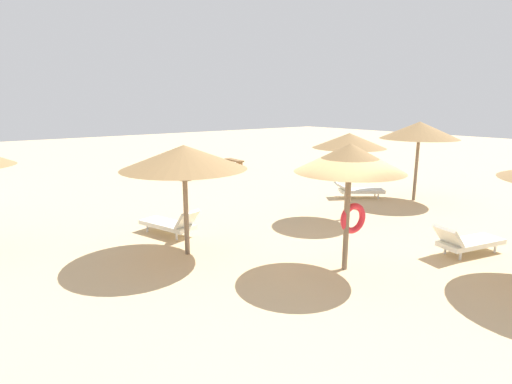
{
  "coord_description": "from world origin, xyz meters",
  "views": [
    {
      "loc": [
        -6.85,
        -5.65,
        3.64
      ],
      "look_at": [
        0.0,
        3.0,
        1.2
      ],
      "focal_mm": 28.29,
      "sensor_mm": 36.0,
      "label": 1
    }
  ],
  "objects_px": {
    "lounger_0": "(171,224)",
    "lounger_1": "(467,242)",
    "parasol_2": "(419,130)",
    "parasol_6": "(349,141)",
    "bench_0": "(184,172)",
    "parasol_0": "(184,157)",
    "parasol_5": "(350,160)",
    "bench_1": "(234,162)",
    "lounger_2": "(358,190)"
  },
  "relations": [
    {
      "from": "parasol_6",
      "to": "lounger_2",
      "type": "xyz_separation_m",
      "value": [
        2.74,
        1.63,
        -2.18
      ]
    },
    {
      "from": "lounger_1",
      "to": "parasol_2",
      "type": "bearing_deg",
      "value": 42.84
    },
    {
      "from": "parasol_6",
      "to": "bench_0",
      "type": "height_order",
      "value": "parasol_6"
    },
    {
      "from": "parasol_6",
      "to": "parasol_5",
      "type": "bearing_deg",
      "value": -140.94
    },
    {
      "from": "lounger_0",
      "to": "lounger_2",
      "type": "relative_size",
      "value": 1.03
    },
    {
      "from": "parasol_5",
      "to": "bench_0",
      "type": "bearing_deg",
      "value": 78.28
    },
    {
      "from": "lounger_1",
      "to": "bench_1",
      "type": "relative_size",
      "value": 1.29
    },
    {
      "from": "parasol_0",
      "to": "parasol_6",
      "type": "height_order",
      "value": "parasol_6"
    },
    {
      "from": "parasol_0",
      "to": "parasol_6",
      "type": "distance_m",
      "value": 5.5
    },
    {
      "from": "parasol_2",
      "to": "parasol_5",
      "type": "distance_m",
      "value": 7.73
    },
    {
      "from": "lounger_0",
      "to": "lounger_1",
      "type": "bearing_deg",
      "value": -49.52
    },
    {
      "from": "lounger_0",
      "to": "bench_0",
      "type": "height_order",
      "value": "lounger_0"
    },
    {
      "from": "parasol_2",
      "to": "lounger_0",
      "type": "xyz_separation_m",
      "value": [
        -9.22,
        1.98,
        -2.32
      ]
    },
    {
      "from": "parasol_5",
      "to": "lounger_1",
      "type": "distance_m",
      "value": 3.95
    },
    {
      "from": "lounger_0",
      "to": "lounger_1",
      "type": "xyz_separation_m",
      "value": [
        5.02,
        -5.88,
        -0.0
      ]
    },
    {
      "from": "parasol_5",
      "to": "bench_1",
      "type": "relative_size",
      "value": 1.85
    },
    {
      "from": "parasol_5",
      "to": "lounger_2",
      "type": "distance_m",
      "value": 7.57
    },
    {
      "from": "parasol_0",
      "to": "lounger_0",
      "type": "bearing_deg",
      "value": 77.5
    },
    {
      "from": "lounger_2",
      "to": "bench_1",
      "type": "distance_m",
      "value": 9.09
    },
    {
      "from": "parasol_0",
      "to": "bench_0",
      "type": "relative_size",
      "value": 1.93
    },
    {
      "from": "parasol_2",
      "to": "bench_1",
      "type": "bearing_deg",
      "value": 94.69
    },
    {
      "from": "parasol_0",
      "to": "lounger_1",
      "type": "distance_m",
      "value": 7.17
    },
    {
      "from": "lounger_1",
      "to": "parasol_0",
      "type": "bearing_deg",
      "value": 141.45
    },
    {
      "from": "parasol_2",
      "to": "bench_0",
      "type": "relative_size",
      "value": 1.93
    },
    {
      "from": "parasol_5",
      "to": "bench_1",
      "type": "distance_m",
      "value": 14.9
    },
    {
      "from": "parasol_6",
      "to": "lounger_2",
      "type": "bearing_deg",
      "value": 30.86
    },
    {
      "from": "lounger_2",
      "to": "parasol_0",
      "type": "bearing_deg",
      "value": -171.68
    },
    {
      "from": "lounger_1",
      "to": "bench_0",
      "type": "relative_size",
      "value": 1.27
    },
    {
      "from": "lounger_0",
      "to": "bench_0",
      "type": "xyz_separation_m",
      "value": [
        4.46,
        7.46,
        0.02
      ]
    },
    {
      "from": "lounger_2",
      "to": "bench_1",
      "type": "relative_size",
      "value": 1.25
    },
    {
      "from": "lounger_0",
      "to": "parasol_0",
      "type": "bearing_deg",
      "value": -102.5
    },
    {
      "from": "lounger_1",
      "to": "bench_1",
      "type": "bearing_deg",
      "value": 77.1
    },
    {
      "from": "parasol_5",
      "to": "bench_1",
      "type": "bearing_deg",
      "value": 64.29
    },
    {
      "from": "parasol_2",
      "to": "parasol_5",
      "type": "bearing_deg",
      "value": -160.11
    },
    {
      "from": "bench_1",
      "to": "lounger_1",
      "type": "bearing_deg",
      "value": -102.9
    },
    {
      "from": "lounger_2",
      "to": "bench_1",
      "type": "height_order",
      "value": "lounger_2"
    },
    {
      "from": "parasol_6",
      "to": "bench_1",
      "type": "relative_size",
      "value": 1.8
    },
    {
      "from": "lounger_1",
      "to": "bench_1",
      "type": "height_order",
      "value": "lounger_1"
    },
    {
      "from": "parasol_5",
      "to": "lounger_1",
      "type": "relative_size",
      "value": 1.44
    },
    {
      "from": "lounger_0",
      "to": "bench_1",
      "type": "xyz_separation_m",
      "value": [
        8.35,
        8.68,
        0.02
      ]
    },
    {
      "from": "parasol_2",
      "to": "parasol_5",
      "type": "height_order",
      "value": "parasol_2"
    },
    {
      "from": "bench_0",
      "to": "bench_1",
      "type": "bearing_deg",
      "value": 17.34
    },
    {
      "from": "parasol_2",
      "to": "parasol_6",
      "type": "xyz_separation_m",
      "value": [
        -4.09,
        -0.05,
        -0.16
      ]
    },
    {
      "from": "lounger_1",
      "to": "bench_0",
      "type": "xyz_separation_m",
      "value": [
        -0.56,
        13.34,
        0.02
      ]
    },
    {
      "from": "lounger_2",
      "to": "lounger_1",
      "type": "bearing_deg",
      "value": -117.46
    },
    {
      "from": "parasol_6",
      "to": "bench_0",
      "type": "relative_size",
      "value": 1.77
    },
    {
      "from": "parasol_0",
      "to": "lounger_2",
      "type": "bearing_deg",
      "value": 8.32
    },
    {
      "from": "parasol_2",
      "to": "bench_1",
      "type": "height_order",
      "value": "parasol_2"
    },
    {
      "from": "parasol_2",
      "to": "bench_0",
      "type": "distance_m",
      "value": 10.82
    },
    {
      "from": "lounger_0",
      "to": "bench_0",
      "type": "distance_m",
      "value": 8.69
    }
  ]
}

